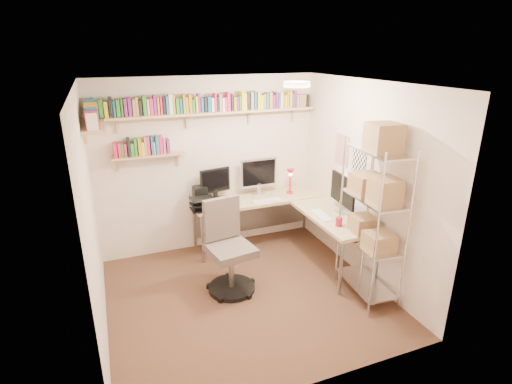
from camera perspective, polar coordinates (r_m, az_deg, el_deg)
ground at (r=5.03m, az=-1.43°, el=-14.52°), size 3.20×3.20×0.00m
room_shell at (r=4.35m, az=-1.55°, el=2.61°), size 3.24×3.04×2.52m
wall_shelves at (r=5.36m, az=-10.93°, el=10.78°), size 3.12×1.09×0.80m
corner_desk at (r=5.70m, az=1.77°, el=-1.64°), size 2.03×1.98×1.32m
office_chair at (r=4.93m, az=-3.96°, el=-8.70°), size 0.61×0.61×1.15m
wire_rack at (r=4.65m, az=16.63°, el=-0.54°), size 0.47×0.85×2.11m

